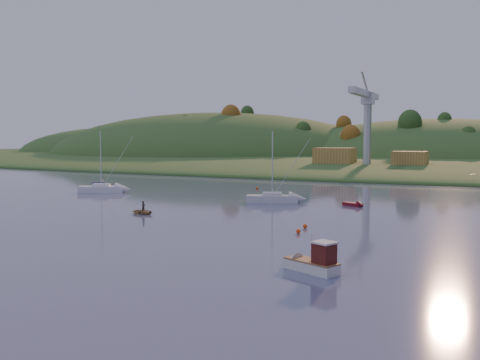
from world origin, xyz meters
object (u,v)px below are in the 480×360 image
at_px(sailboat_near, 101,188).
at_px(red_tender, 356,205).
at_px(canoe, 143,212).
at_px(grey_dinghy, 101,183).
at_px(fishing_boat, 308,261).
at_px(sailboat_far, 272,198).

xyz_separation_m(sailboat_near, red_tender, (47.79, 0.52, -0.49)).
bearing_deg(canoe, grey_dinghy, 53.21).
xyz_separation_m(canoe, grey_dinghy, (-36.84, 34.28, -0.08)).
bearing_deg(grey_dinghy, red_tender, -69.83).
bearing_deg(red_tender, canoe, -112.93).
bearing_deg(fishing_boat, canoe, -9.96).
bearing_deg(red_tender, sailboat_near, -152.95).
xyz_separation_m(sailboat_near, grey_dinghy, (-12.68, 14.51, -0.50)).
distance_m(sailboat_near, red_tender, 47.79).
bearing_deg(sailboat_far, grey_dinghy, 140.81).
relative_size(fishing_boat, sailboat_far, 0.48).
relative_size(sailboat_far, red_tender, 3.01).
relative_size(canoe, grey_dinghy, 0.94).
height_order(red_tender, grey_dinghy, red_tender).
xyz_separation_m(sailboat_far, red_tender, (13.13, 0.84, -0.48)).
height_order(sailboat_near, red_tender, sailboat_near).
relative_size(fishing_boat, grey_dinghy, 1.64).
bearing_deg(sailboat_far, canoe, -140.17).
height_order(fishing_boat, sailboat_near, sailboat_near).
bearing_deg(grey_dinghy, canoe, -99.74).
distance_m(sailboat_far, grey_dinghy, 49.61).
distance_m(canoe, red_tender, 31.15).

